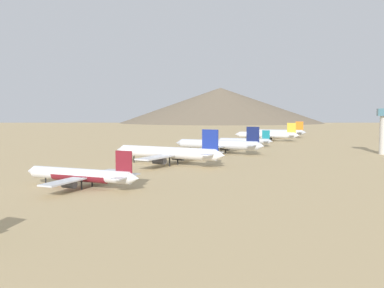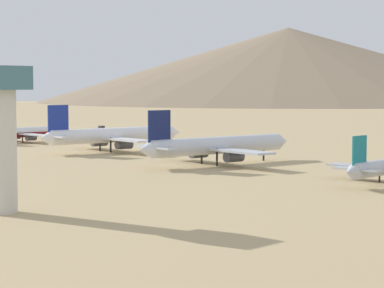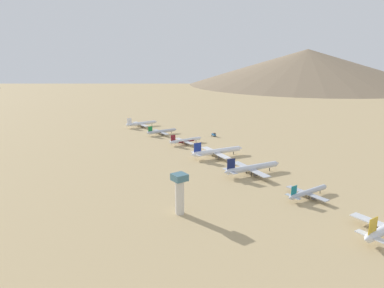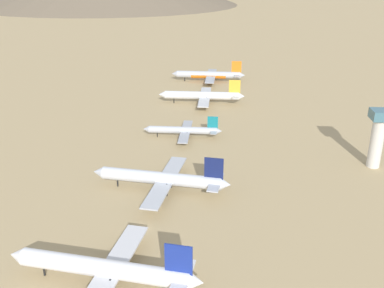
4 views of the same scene
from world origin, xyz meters
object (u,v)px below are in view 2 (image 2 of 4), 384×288
parked_jet_3 (216,146)px  parked_jet_4 (112,136)px  service_truck (100,130)px  parked_jet_5 (24,132)px  control_tower (1,130)px

parked_jet_3 → parked_jet_4: size_ratio=0.98×
parked_jet_4 → service_truck: 75.86m
parked_jet_3 → service_truck: (52.77, 108.77, -2.59)m
parked_jet_4 → service_truck: parked_jet_4 is taller
parked_jet_4 → service_truck: size_ratio=8.86×
parked_jet_3 → parked_jet_4: parked_jet_4 is taller
parked_jet_3 → parked_jet_4: (7.24, 48.15, 0.09)m
parked_jet_5 → control_tower: size_ratio=1.60×
service_truck → control_tower: (-130.37, -133.65, 10.77)m
parked_jet_5 → control_tower: (-88.57, -124.34, 9.39)m
parked_jet_5 → control_tower: 152.95m
parked_jet_3 → control_tower: size_ratio=2.13×
parked_jet_3 → parked_jet_5: (10.97, 99.47, -1.21)m
control_tower → parked_jet_4: bearing=40.7°
parked_jet_4 → parked_jet_5: (3.73, 51.32, -1.30)m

